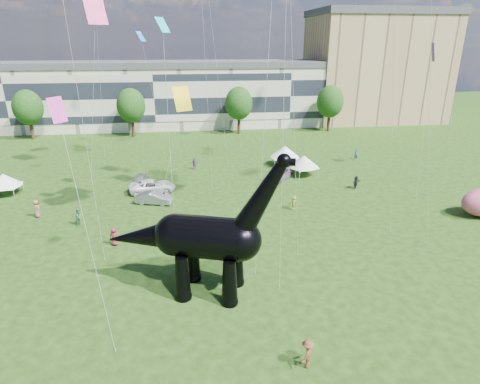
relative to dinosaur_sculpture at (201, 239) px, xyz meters
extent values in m
plane|color=#16330C|center=(1.13, -1.47, -4.13)|extent=(220.00, 220.00, 0.00)
cube|color=beige|center=(-6.87, 60.53, 1.87)|extent=(78.00, 11.00, 12.00)
cube|color=tan|center=(41.13, 63.53, 6.87)|extent=(28.00, 18.00, 22.00)
cylinder|color=#382314|center=(-28.87, 51.53, -2.53)|extent=(0.56, 0.56, 3.20)
ellipsoid|color=#14380F|center=(-28.87, 51.53, 2.19)|extent=(5.20, 5.20, 6.24)
cylinder|color=#382314|center=(-10.87, 51.53, -2.53)|extent=(0.56, 0.56, 3.20)
ellipsoid|color=#14380F|center=(-10.87, 51.53, 2.19)|extent=(5.20, 5.20, 6.24)
cylinder|color=#382314|center=(9.13, 51.53, -2.53)|extent=(0.56, 0.56, 3.20)
ellipsoid|color=#14380F|center=(9.13, 51.53, 2.19)|extent=(5.20, 5.20, 6.24)
cylinder|color=#382314|center=(27.13, 51.53, -2.53)|extent=(0.56, 0.56, 3.20)
ellipsoid|color=#14380F|center=(27.13, 51.53, 2.19)|extent=(5.20, 5.20, 6.24)
cone|color=black|center=(-1.39, -0.83, -2.47)|extent=(1.44, 1.44, 3.32)
sphere|color=black|center=(-1.39, -0.83, -3.93)|extent=(1.22, 1.22, 1.22)
cone|color=black|center=(-0.65, 1.49, -2.47)|extent=(1.44, 1.44, 3.32)
sphere|color=black|center=(-0.65, 1.49, -3.93)|extent=(1.22, 1.22, 1.22)
cone|color=black|center=(1.77, -1.85, -2.47)|extent=(1.44, 1.44, 3.32)
sphere|color=black|center=(1.77, -1.85, -3.93)|extent=(1.22, 1.22, 1.22)
cone|color=black|center=(2.52, 0.47, -2.47)|extent=(1.44, 1.44, 3.32)
sphere|color=black|center=(2.52, 0.47, -3.93)|extent=(1.22, 1.22, 1.22)
cylinder|color=black|center=(0.46, -0.15, 0.19)|extent=(5.34, 4.27, 2.99)
sphere|color=black|center=(-1.76, 0.56, 0.19)|extent=(2.99, 2.99, 2.99)
sphere|color=black|center=(2.67, -0.86, 0.19)|extent=(2.88, 2.88, 2.88)
cone|color=black|center=(3.96, -1.27, 3.39)|extent=(4.48, 2.86, 5.87)
sphere|color=black|center=(5.25, -1.69, 5.94)|extent=(0.93, 0.93, 0.93)
cylinder|color=black|center=(5.56, -1.79, 5.88)|extent=(0.89, 0.70, 0.49)
cone|color=black|center=(-3.93, 1.26, -0.18)|extent=(6.29, 4.01, 3.25)
imported|color=#BCBBC0|center=(-6.82, 23.42, -3.44)|extent=(2.08, 4.21, 1.38)
imported|color=gray|center=(-4.67, 17.19, -3.47)|extent=(4.27, 2.40, 1.33)
imported|color=white|center=(-5.13, 20.88, -3.38)|extent=(5.75, 3.33, 1.51)
imported|color=#595960|center=(10.68, 23.30, -3.36)|extent=(4.94, 5.58, 1.55)
cube|color=silver|center=(14.49, 24.88, -3.00)|extent=(3.81, 3.81, 0.12)
cone|color=silver|center=(14.49, 24.88, -2.17)|extent=(4.83, 4.83, 1.55)
cylinder|color=#999999|center=(13.48, 23.10, -3.56)|extent=(0.06, 0.06, 1.14)
cylinder|color=#999999|center=(16.26, 23.87, -3.56)|extent=(0.06, 0.06, 1.14)
cylinder|color=#999999|center=(12.71, 25.89, -3.56)|extent=(0.06, 0.06, 1.14)
cylinder|color=#999999|center=(15.50, 26.66, -3.56)|extent=(0.06, 0.06, 1.14)
cube|color=white|center=(13.06, 29.67, -2.94)|extent=(3.69, 3.69, 0.13)
cone|color=white|center=(13.06, 29.67, -2.07)|extent=(4.68, 4.68, 1.63)
cylinder|color=#999999|center=(11.33, 28.38, -3.54)|extent=(0.07, 0.07, 1.20)
cylinder|color=#999999|center=(14.34, 27.94, -3.54)|extent=(0.07, 0.07, 1.20)
cylinder|color=#999999|center=(11.77, 31.39, -3.54)|extent=(0.07, 0.07, 1.20)
cylinder|color=#999999|center=(14.78, 30.96, -3.54)|extent=(0.07, 0.07, 1.20)
cube|color=white|center=(-22.05, 22.18, -3.06)|extent=(2.93, 2.93, 0.12)
cone|color=white|center=(-22.05, 22.18, -2.28)|extent=(3.72, 3.72, 1.47)
cylinder|color=#999999|center=(-20.69, 20.81, -3.60)|extent=(0.06, 0.06, 1.07)
cylinder|color=#999999|center=(-20.68, 23.55, -3.60)|extent=(0.06, 0.06, 1.07)
imported|color=maroon|center=(-7.45, 7.85, -3.30)|extent=(0.89, 0.64, 1.67)
imported|color=#673475|center=(0.04, 29.35, -3.31)|extent=(0.98, 0.42, 1.65)
imported|color=#35854D|center=(-11.53, 12.57, -3.28)|extent=(0.92, 1.02, 1.71)
imported|color=brown|center=(5.41, -8.09, -3.25)|extent=(1.25, 1.30, 1.77)
imported|color=olive|center=(10.23, 13.52, -3.33)|extent=(1.18, 0.91, 1.61)
imported|color=#9C5A4E|center=(-16.25, 15.02, -3.19)|extent=(1.06, 1.08, 1.88)
imported|color=black|center=(19.41, 18.92, -3.31)|extent=(1.51, 1.29, 1.64)
imported|color=#2D4F72|center=(24.55, 31.31, -3.29)|extent=(0.63, 0.43, 1.69)
imported|color=navy|center=(1.24, 5.39, -3.21)|extent=(0.80, 0.74, 1.84)
plane|color=yellow|center=(-1.07, 21.20, 6.74)|extent=(2.86, 2.11, 2.65)
plane|color=blue|center=(-6.54, 36.31, 13.40)|extent=(1.51, 1.79, 1.35)
plane|color=#DF3EB0|center=(-8.29, 0.63, 8.96)|extent=(1.08, 1.49, 1.52)
plane|color=#0CB0BA|center=(-2.53, 17.36, 14.27)|extent=(1.75, 1.86, 1.42)
plane|color=#F74490|center=(-10.80, 28.64, 16.24)|extent=(3.47, 2.83, 3.26)
plane|color=black|center=(27.60, 20.33, 11.62)|extent=(1.70, 1.77, 2.02)
camera|label=1|loc=(-0.48, -24.88, 12.89)|focal=30.00mm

